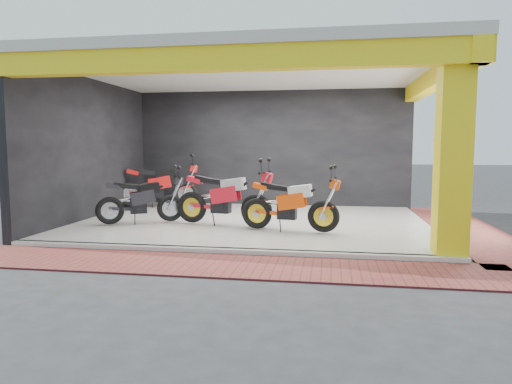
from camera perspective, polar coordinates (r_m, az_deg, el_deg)
ground at (r=8.94m, az=-2.53°, el=-6.25°), size 80.00×80.00×0.00m
showroom_floor at (r=10.86m, az=-0.37°, el=-3.83°), size 8.00×6.00×0.10m
showroom_ceiling at (r=10.85m, az=-0.39°, el=14.99°), size 8.40×6.40×0.20m
back_wall at (r=13.78m, az=1.79°, el=5.30°), size 8.20×0.20×3.50m
left_wall at (r=12.09m, az=-19.99°, el=4.90°), size 0.20×6.20×3.50m
corner_column at (r=8.05m, az=23.41°, el=4.52°), size 0.50×0.50×3.50m
header_beam_front at (r=7.90m, az=-4.18°, el=16.26°), size 8.40×0.30×0.40m
header_beam_right at (r=10.88m, az=21.44°, el=12.98°), size 0.30×6.40×0.40m
floor_kerb at (r=7.96m, az=-4.04°, el=-7.39°), size 8.00×0.20×0.10m
paver_front at (r=7.23m, az=-5.48°, el=-9.04°), size 9.00×1.40×0.03m
paver_right at (r=11.13m, az=24.86°, el=-4.31°), size 1.40×7.00×0.03m
moto_hero at (r=9.24m, az=8.46°, el=-1.11°), size 2.26×1.10×1.33m
moto_row_a at (r=9.86m, az=0.05°, el=-0.28°), size 2.46×1.19×1.45m
moto_row_b at (r=10.70m, az=-10.67°, el=-0.40°), size 2.18×1.63×1.26m
moto_row_d at (r=13.41m, az=-8.81°, el=1.33°), size 2.58×1.65×1.48m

